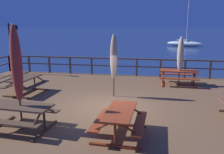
{
  "coord_description": "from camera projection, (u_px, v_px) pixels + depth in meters",
  "views": [
    {
      "loc": [
        1.57,
        -8.24,
        3.76
      ],
      "look_at": [
        0.0,
        0.88,
        1.63
      ],
      "focal_mm": 36.89,
      "sensor_mm": 36.0,
      "label": 1
    }
  ],
  "objects": [
    {
      "name": "wooden_deck",
      "position": [
        108.0,
        115.0,
        8.95
      ],
      "size": [
        16.04,
        11.78,
        0.63
      ],
      "primitive_type": "cube",
      "color": "brown",
      "rests_on": "ground"
    },
    {
      "name": "patio_umbrella_short_mid",
      "position": [
        16.0,
        65.0,
        6.58
      ],
      "size": [
        0.32,
        0.32,
        3.15
      ],
      "color": "#4C3828",
      "rests_on": "wooden_deck"
    },
    {
      "name": "railing_waterside_far",
      "position": [
        125.0,
        64.0,
        14.22
      ],
      "size": [
        15.84,
        0.1,
        1.09
      ],
      "color": "brown",
      "rests_on": "wooden_deck"
    },
    {
      "name": "sailboat_distant",
      "position": [
        184.0,
        43.0,
        39.96
      ],
      "size": [
        6.21,
        3.66,
        7.72
      ],
      "color": "silver",
      "rests_on": "ground"
    },
    {
      "name": "patio_umbrella_short_back",
      "position": [
        114.0,
        57.0,
        9.87
      ],
      "size": [
        0.32,
        0.32,
        2.74
      ],
      "color": "#4C3828",
      "rests_on": "wooden_deck"
    },
    {
      "name": "ground_plane",
      "position": [
        108.0,
        122.0,
        9.02
      ],
      "size": [
        600.0,
        600.0,
        0.0
      ],
      "primitive_type": "plane",
      "color": "navy"
    },
    {
      "name": "picnic_table_back_left",
      "position": [
        26.0,
        82.0,
        10.52
      ],
      "size": [
        1.55,
        1.86,
        0.78
      ],
      "color": "brown",
      "rests_on": "wooden_deck"
    },
    {
      "name": "picnic_table_mid_right",
      "position": [
        120.0,
        118.0,
        6.51
      ],
      "size": [
        1.48,
        1.77,
        0.78
      ],
      "color": "#993819",
      "rests_on": "wooden_deck"
    },
    {
      "name": "patio_umbrella_tall_back_right",
      "position": [
        180.0,
        54.0,
        11.83
      ],
      "size": [
        0.32,
        0.32,
        2.53
      ],
      "color": "#4C3828",
      "rests_on": "wooden_deck"
    },
    {
      "name": "lamp_post_hooked",
      "position": [
        12.0,
        41.0,
        14.52
      ],
      "size": [
        0.68,
        0.26,
        3.2
      ],
      "color": "black",
      "rests_on": "wooden_deck"
    },
    {
      "name": "picnic_table_mid_left",
      "position": [
        20.0,
        112.0,
        6.94
      ],
      "size": [
        2.06,
        1.54,
        0.78
      ],
      "color": "brown",
      "rests_on": "wooden_deck"
    },
    {
      "name": "picnic_table_mid_centre",
      "position": [
        179.0,
        74.0,
        12.1
      ],
      "size": [
        1.99,
        1.46,
        0.78
      ],
      "color": "#993819",
      "rests_on": "wooden_deck"
    }
  ]
}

